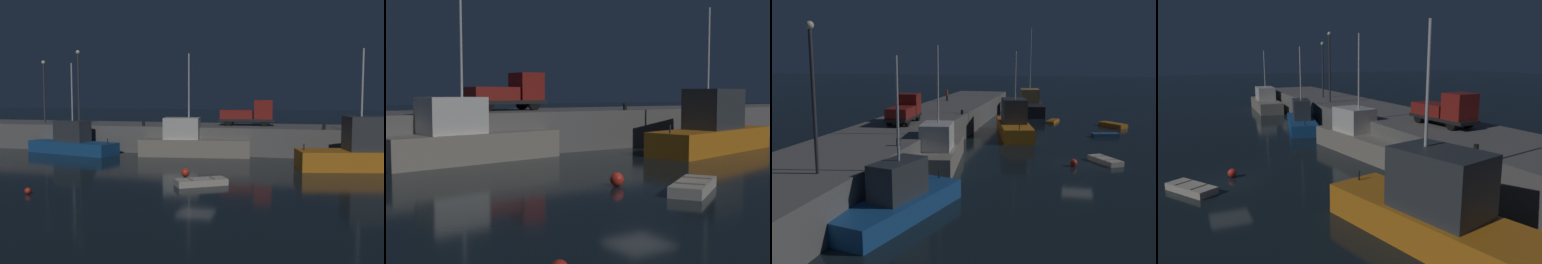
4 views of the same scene
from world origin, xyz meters
TOP-DOWN VIEW (x-y plane):
  - ground_plane at (0.00, 0.00)m, footprint 320.00×320.00m
  - pier_quay at (0.00, 15.69)m, footprint 79.56×7.99m
  - fishing_boat_white at (12.13, 6.89)m, footprint 11.36×5.53m
  - fishing_trawler_green at (-3.23, 11.09)m, footprint 10.71×4.47m
  - dinghy_red_small at (0.90, -2.19)m, footprint 3.45×2.84m
  - mooring_buoy_near at (-0.87, 0.40)m, footprint 0.59×0.59m
  - utility_truck at (1.72, 15.81)m, footprint 5.79×2.34m
  - dockworker at (22.35, 17.42)m, footprint 0.41×0.41m
  - bollard_central at (8.87, 12.05)m, footprint 0.28×0.28m

SIDE VIEW (x-z plane):
  - ground_plane at x=0.00m, z-range 0.00..0.00m
  - dinghy_red_small at x=0.90m, z-range -0.02..0.44m
  - mooring_buoy_near at x=-0.87m, z-range 0.00..0.59m
  - fishing_trawler_green at x=-3.23m, z-range -3.60..6.09m
  - pier_quay at x=0.00m, z-range 0.00..2.67m
  - fishing_boat_white at x=12.13m, z-range -3.20..6.11m
  - bollard_central at x=8.87m, z-range 2.67..3.14m
  - dockworker at x=22.35m, z-range 2.78..4.36m
  - utility_truck at x=1.72m, z-range 2.59..5.20m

